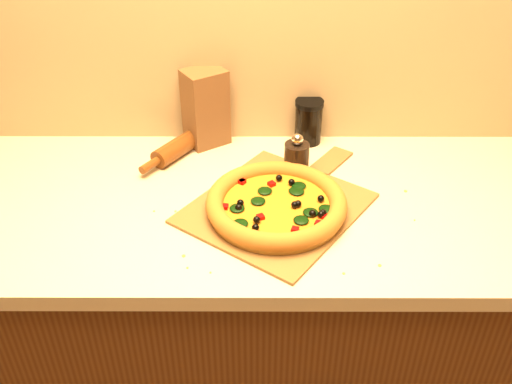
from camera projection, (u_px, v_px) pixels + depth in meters
The scene contains 9 objects.
cabinet at pixel (257, 327), 1.71m from camera, with size 2.80×0.65×0.86m, color #4E2710.
countertop at pixel (258, 207), 1.45m from camera, with size 2.84×0.68×0.04m, color beige.
pizza_peel at pixel (280, 205), 1.41m from camera, with size 0.53×0.56×0.01m.
pizza at pixel (276, 204), 1.37m from camera, with size 0.34×0.34×0.05m.
bottle_cap at pixel (226, 229), 1.34m from camera, with size 0.02×0.02×0.01m, color black.
pepper_grinder at pixel (296, 158), 1.50m from camera, with size 0.07×0.07×0.12m.
rolling_pin at pixel (189, 140), 1.63m from camera, with size 0.24×0.34×0.05m.
paper_bag at pixel (206, 108), 1.61m from camera, with size 0.11×0.09×0.22m, color brown.
dark_jar at pixel (308, 121), 1.64m from camera, with size 0.08×0.08×0.13m.
Camera 1 is at (-0.00, 0.26, 1.74)m, focal length 40.00 mm.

